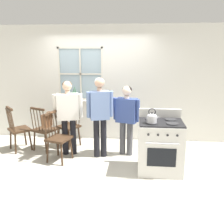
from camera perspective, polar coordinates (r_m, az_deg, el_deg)
ground_plane at (r=5.01m, az=-5.25°, el=-11.21°), size 16.00×16.00×0.00m
wall_back at (r=5.97m, az=-2.78°, el=6.30°), size 6.40×0.16×2.70m
chair_by_window at (r=4.99m, az=-12.22°, el=-5.93°), size 0.51×0.52×0.97m
chair_near_wall at (r=5.76m, az=-20.58°, el=-3.83°), size 0.58×0.58×0.97m
chair_center_cluster at (r=5.72m, az=-9.73°, el=-3.25°), size 0.57×0.56×0.97m
chair_near_stove at (r=5.58m, az=-15.26°, el=-3.99°), size 0.55×0.54×0.97m
person_elderly_left at (r=5.13m, az=-10.00°, el=0.18°), size 0.60×0.31×1.53m
person_teen_center at (r=4.92m, az=-2.81°, el=0.30°), size 0.53×0.30×1.61m
person_adult_right at (r=5.06m, az=3.33°, el=-0.54°), size 0.57×0.32×1.44m
stove at (r=4.55m, az=10.92°, el=-7.62°), size 0.77×0.68×1.08m
kettle at (r=4.24m, az=9.10°, el=-1.28°), size 0.21×0.17×0.25m
potted_plant at (r=6.04m, az=-8.54°, el=3.48°), size 0.16×0.16×0.36m
handbag at (r=5.02m, az=-14.63°, el=-1.79°), size 0.23×0.24×0.31m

